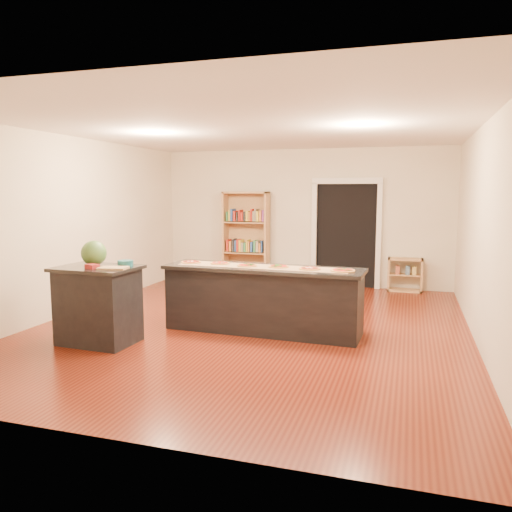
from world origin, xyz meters
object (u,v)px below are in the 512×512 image
(kitchen_island, at_px, (263,299))
(low_shelf, at_px, (405,275))
(side_counter, at_px, (98,305))
(bookshelf, at_px, (246,238))
(watermelon, at_px, (94,253))
(waste_bin, at_px, (283,276))

(kitchen_island, bearing_deg, low_shelf, 64.47)
(side_counter, xyz_separation_m, bookshelf, (0.46, 4.62, 0.47))
(bookshelf, xyz_separation_m, watermelon, (-0.55, -4.54, 0.18))
(side_counter, bearing_deg, bookshelf, 86.98)
(side_counter, xyz_separation_m, low_shelf, (3.71, 4.65, -0.17))
(low_shelf, relative_size, watermelon, 2.03)
(low_shelf, height_order, watermelon, watermelon)
(kitchen_island, relative_size, waste_bin, 7.29)
(low_shelf, height_order, waste_bin, low_shelf)
(bookshelf, bearing_deg, watermelon, -96.92)
(bookshelf, bearing_deg, waste_bin, -3.59)
(kitchen_island, xyz_separation_m, bookshelf, (-1.40, 3.49, 0.51))
(side_counter, height_order, low_shelf, side_counter)
(kitchen_island, relative_size, watermelon, 8.59)
(bookshelf, bearing_deg, side_counter, -95.71)
(bookshelf, relative_size, waste_bin, 5.11)
(kitchen_island, distance_m, side_counter, 2.18)
(bookshelf, height_order, low_shelf, bookshelf)
(bookshelf, distance_m, low_shelf, 3.31)
(side_counter, relative_size, watermelon, 3.12)
(kitchen_island, bearing_deg, waste_bin, 101.73)
(kitchen_island, relative_size, low_shelf, 4.22)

